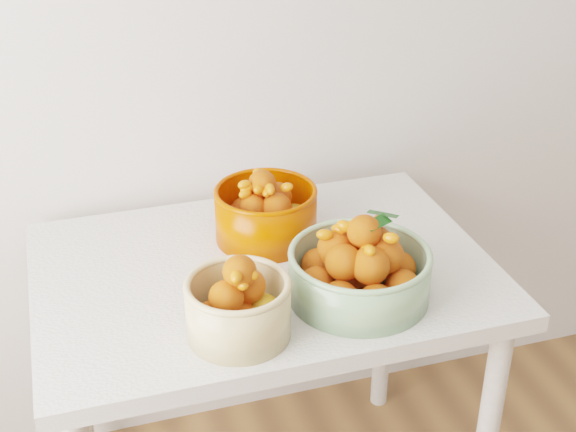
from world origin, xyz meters
The scene contains 4 objects.
table centered at (-0.44, 1.60, 0.65)m, with size 1.00×0.70×0.75m.
bowl_cream centered at (-0.55, 1.38, 0.82)m, with size 0.22×0.22×0.17m.
bowl_green centered at (-0.28, 1.43, 0.82)m, with size 0.31×0.31×0.19m.
bowl_orange centered at (-0.40, 1.72, 0.82)m, with size 0.31×0.31×0.17m.
Camera 1 is at (-0.83, 0.15, 1.70)m, focal length 50.00 mm.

